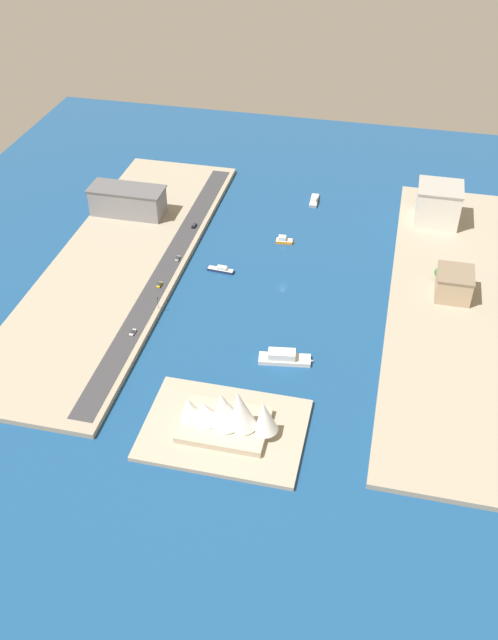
% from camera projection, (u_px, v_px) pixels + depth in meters
% --- Properties ---
extents(ground_plane, '(440.00, 440.00, 0.00)m').
position_uv_depth(ground_plane, '(283.00, 287.00, 363.15)').
color(ground_plane, navy).
extents(quay_west, '(70.00, 240.00, 2.64)m').
position_uv_depth(quay_west, '(460.00, 308.00, 346.70)').
color(quay_west, '#9E937F').
rests_on(quay_west, ground_plane).
extents(quay_east, '(70.00, 240.00, 2.64)m').
position_uv_depth(quay_east, '(120.00, 263.00, 377.94)').
color(quay_east, '#9E937F').
rests_on(quay_east, ground_plane).
extents(peninsula_point, '(65.26, 47.06, 2.00)m').
position_uv_depth(peninsula_point, '(224.00, 429.00, 284.12)').
color(peninsula_point, '#A89E89').
rests_on(peninsula_point, ground_plane).
extents(road_strip, '(11.08, 228.00, 0.15)m').
position_uv_depth(road_strip, '(167.00, 267.00, 372.39)').
color(road_strip, '#38383D').
rests_on(road_strip, quay_east).
extents(water_taxi_orange, '(10.62, 5.25, 3.91)m').
position_uv_depth(water_taxi_orange, '(284.00, 240.00, 395.67)').
color(water_taxi_orange, orange).
rests_on(water_taxi_orange, ground_plane).
extents(yacht_sleek_gray, '(5.05, 16.77, 4.17)m').
position_uv_depth(yacht_sleek_gray, '(314.00, 200.00, 431.81)').
color(yacht_sleek_gray, '#999EA3').
rests_on(yacht_sleek_gray, ground_plane).
extents(ferry_white_commuter, '(25.34, 10.52, 5.76)m').
position_uv_depth(ferry_white_commuter, '(284.00, 357.00, 316.53)').
color(ferry_white_commuter, silver).
rests_on(ferry_white_commuter, ground_plane).
extents(patrol_launch_navy, '(15.62, 4.46, 3.27)m').
position_uv_depth(patrol_launch_navy, '(221.00, 270.00, 373.32)').
color(patrol_launch_navy, '#1E284C').
rests_on(patrol_launch_navy, ground_plane).
extents(apartment_midrise_tan, '(17.79, 19.54, 13.88)m').
position_uv_depth(apartment_midrise_tan, '(454.00, 284.00, 348.51)').
color(apartment_midrise_tan, tan).
rests_on(apartment_midrise_tan, quay_west).
extents(hotel_broad_white, '(25.27, 24.13, 22.33)m').
position_uv_depth(hotel_broad_white, '(438.00, 204.00, 403.03)').
color(hotel_broad_white, silver).
rests_on(hotel_broad_white, quay_west).
extents(warehouse_low_gray, '(43.99, 18.31, 16.36)m').
position_uv_depth(warehouse_low_gray, '(128.00, 201.00, 412.16)').
color(warehouse_low_gray, gray).
rests_on(warehouse_low_gray, quay_east).
extents(van_white, '(2.10, 4.53, 1.45)m').
position_uv_depth(van_white, '(133.00, 332.00, 328.61)').
color(van_white, black).
rests_on(van_white, road_strip).
extents(suv_black, '(2.10, 4.78, 1.56)m').
position_uv_depth(suv_black, '(194.00, 226.00, 404.07)').
color(suv_black, black).
rests_on(suv_black, road_strip).
extents(taxi_yellow_cab, '(1.88, 4.40, 1.73)m').
position_uv_depth(taxi_yellow_cab, '(159.00, 285.00, 358.34)').
color(taxi_yellow_cab, black).
rests_on(taxi_yellow_cab, road_strip).
extents(sedan_silver, '(1.94, 4.65, 1.55)m').
position_uv_depth(sedan_silver, '(178.00, 258.00, 377.42)').
color(sedan_silver, black).
rests_on(sedan_silver, road_strip).
extents(traffic_light_waterfront, '(0.36, 0.36, 6.50)m').
position_uv_depth(traffic_light_waterfront, '(158.00, 301.00, 341.84)').
color(traffic_light_waterfront, black).
rests_on(traffic_light_waterfront, quay_east).
extents(opera_landmark, '(41.45, 24.98, 22.05)m').
position_uv_depth(opera_landmark, '(228.00, 414.00, 278.11)').
color(opera_landmark, '#BCAD93').
rests_on(opera_landmark, peninsula_point).
extents(park_tree_cluster, '(8.88, 20.79, 8.55)m').
position_uv_depth(park_tree_cluster, '(443.00, 279.00, 353.79)').
color(park_tree_cluster, brown).
rests_on(park_tree_cluster, quay_west).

